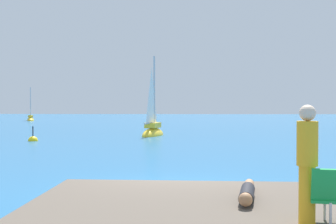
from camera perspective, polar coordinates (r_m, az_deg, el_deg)
The scene contains 9 objects.
ground_plane at distance 10.43m, azimuth 0.90°, elevation -10.77°, with size 160.00×160.00×0.00m, color #236093.
boulder_seaward at distance 8.97m, azimuth -2.96°, elevation -12.74°, with size 1.29×1.03×0.71m, color brown.
boulder_inland at distance 9.51m, azimuth -7.86°, elevation -11.94°, with size 0.95×0.76×0.52m, color brown.
sailboat_near at distance 28.65m, azimuth -2.06°, elevation -2.56°, with size 1.84×3.29×5.94m.
sailboat_far at distance 57.11m, azimuth -18.00°, elevation -0.87°, with size 1.73×2.61×4.71m.
person_sunbather at distance 7.51m, azimuth 10.62°, elevation -10.57°, with size 0.51×1.75×0.25m.
person_standing at distance 6.03m, azimuth 18.21°, elevation -6.27°, with size 0.28×0.28×1.62m.
beach_chair at distance 6.11m, azimuth 20.79°, elevation -10.20°, with size 0.57×0.67×0.80m.
marker_buoy at distance 25.80m, azimuth -17.69°, elevation -3.72°, with size 0.56×0.56×1.13m.
Camera 1 is at (0.22, -10.21, 2.14)m, focal length 45.35 mm.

